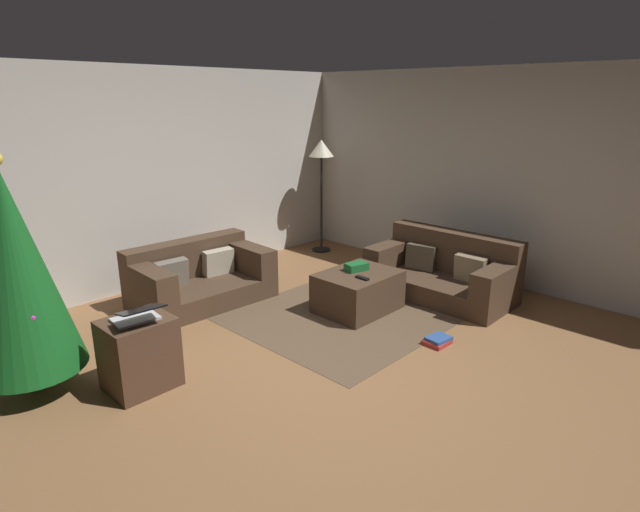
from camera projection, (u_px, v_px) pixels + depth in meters
name	position (u px, v px, depth m)	size (l,w,h in m)	color
ground_plane	(334.00, 372.00, 4.46)	(6.40, 6.40, 0.00)	brown
rear_partition	(139.00, 181.00, 6.15)	(6.40, 0.12, 2.60)	beige
corner_partition	(511.00, 180.00, 6.24)	(0.12, 6.40, 2.60)	beige
couch_left	(198.00, 278.00, 5.95)	(1.55, 0.94, 0.67)	#473323
couch_right	(444.00, 272.00, 6.12)	(0.85, 1.64, 0.73)	#473323
ottoman	(358.00, 291.00, 5.69)	(0.85, 0.66, 0.43)	#473323
gift_box	(356.00, 267.00, 5.70)	(0.24, 0.15, 0.08)	#19662D
tv_remote	(362.00, 278.00, 5.44)	(0.05, 0.16, 0.02)	black
christmas_tree	(16.00, 272.00, 3.91)	(0.83, 0.83, 1.88)	brown
side_table	(139.00, 354.00, 4.15)	(0.52, 0.44, 0.59)	#4C3323
laptop	(137.00, 315.00, 4.01)	(0.37, 0.41, 0.17)	silver
book_stack	(437.00, 341.00, 4.95)	(0.26, 0.22, 0.07)	#B7332D
corner_lamp	(321.00, 157.00, 7.55)	(0.36, 0.36, 1.66)	black
area_rug	(358.00, 309.00, 5.75)	(2.60, 2.00, 0.01)	brown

